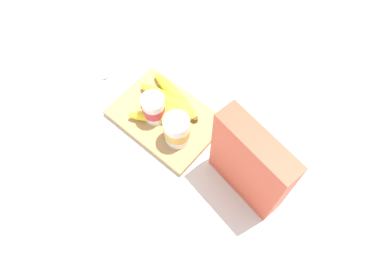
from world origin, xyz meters
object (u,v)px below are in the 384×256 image
Objects in this scene: cutting_board at (165,118)px; spoon at (100,82)px; banana_bunch at (168,105)px; cereal_box at (250,165)px; yogurt_cup_back at (154,108)px; yogurt_cup_front at (177,130)px.

cutting_board reaches higher than spoon.
cereal_box is at bearing 172.84° from banana_bunch.
cereal_box is 0.31m from banana_bunch.
spoon is (0.52, 0.02, -0.12)m from cereal_box.
banana_bunch is (-0.01, -0.04, -0.03)m from yogurt_cup_back.
yogurt_cup_front is at bearing -165.72° from cereal_box.
banana_bunch is at bearing -105.29° from yogurt_cup_back.
cereal_box is at bearing -175.23° from yogurt_cup_front.
cereal_box is at bearing -177.65° from spoon.
spoon is (0.23, 0.06, -0.03)m from banana_bunch.
cereal_box reaches higher than cutting_board.
yogurt_cup_front is 0.32m from spoon.
banana_bunch is at bearing -70.97° from cutting_board.
cutting_board is at bearing -21.99° from yogurt_cup_front.
yogurt_cup_front is at bearing 173.43° from yogurt_cup_back.
banana_bunch reaches higher than spoon.
cereal_box is 1.94× the size of spoon.
cereal_box is 0.31m from yogurt_cup_back.
banana_bunch is (0.29, -0.04, -0.09)m from cereal_box.
yogurt_cup_front is at bearing 146.20° from banana_bunch.
yogurt_cup_front reaches higher than spoon.
yogurt_cup_front is 0.72× the size of spoon.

